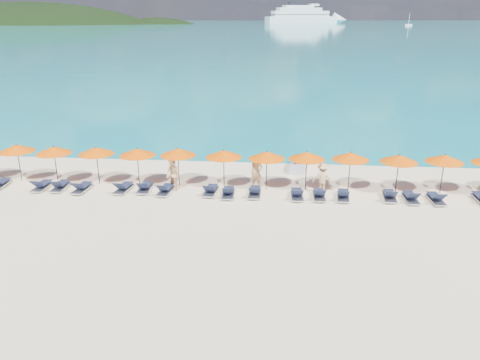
{
  "coord_description": "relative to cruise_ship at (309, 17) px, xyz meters",
  "views": [
    {
      "loc": [
        2.04,
        -20.07,
        9.35
      ],
      "look_at": [
        0.0,
        3.0,
        1.2
      ],
      "focal_mm": 35.0,
      "sensor_mm": 36.0,
      "label": 1
    }
  ],
  "objects": [
    {
      "name": "ground",
      "position": [
        -33.65,
        -619.08,
        -8.13
      ],
      "size": [
        1400.0,
        1400.0,
        0.0
      ],
      "primitive_type": "plane",
      "color": "beige"
    },
    {
      "name": "sea",
      "position": [
        -33.65,
        40.92,
        -8.12
      ],
      "size": [
        1600.0,
        1300.0,
        0.01
      ],
      "primitive_type": "cube",
      "color": "#1FA9B2",
      "rests_on": "ground"
    },
    {
      "name": "headland_main",
      "position": [
        -333.65,
        -79.08,
        -46.13
      ],
      "size": [
        374.0,
        242.0,
        126.5
      ],
      "color": "black",
      "rests_on": "ground"
    },
    {
      "name": "headland_small",
      "position": [
        -183.65,
        -59.08,
        -43.13
      ],
      "size": [
        162.0,
        126.0,
        85.5
      ],
      "color": "black",
      "rests_on": "ground"
    },
    {
      "name": "cruise_ship",
      "position": [
        0.0,
        0.0,
        0.0
      ],
      "size": [
        110.04,
        61.1,
        31.24
      ],
      "rotation": [
        0.0,
        0.0,
        0.41
      ],
      "color": "white",
      "rests_on": "ground"
    },
    {
      "name": "sailboat_near",
      "position": [
        91.14,
        -141.54,
        -6.91
      ],
      "size": [
        6.48,
        2.16,
        11.88
      ],
      "color": "white",
      "rests_on": "ground"
    },
    {
      "name": "jetski",
      "position": [
        -30.38,
        -610.31,
        -7.78
      ],
      "size": [
        1.21,
        2.46,
        0.84
      ],
      "rotation": [
        0.0,
        0.0,
        -0.14
      ],
      "color": "#AFB3CC",
      "rests_on": "ground"
    },
    {
      "name": "beachgoer_a",
      "position": [
        -32.89,
        -614.09,
        -7.16
      ],
      "size": [
        0.83,
        0.7,
        1.94
      ],
      "primitive_type": "imported",
      "rotation": [
        0.0,
        0.0,
        0.39
      ],
      "color": "tan",
      "rests_on": "ground"
    },
    {
      "name": "beachgoer_b",
      "position": [
        -37.55,
        -614.79,
        -7.21
      ],
      "size": [
        1.03,
        0.93,
        1.84
      ],
      "primitive_type": "imported",
      "rotation": [
        0.0,
        0.0,
        -0.59
      ],
      "color": "tan",
      "rests_on": "ground"
    },
    {
      "name": "beachgoer_c",
      "position": [
        -29.21,
        -614.42,
        -7.27
      ],
      "size": [
        1.16,
        0.63,
        1.73
      ],
      "primitive_type": "imported",
      "rotation": [
        0.0,
        0.0,
        3.04
      ],
      "color": "tan",
      "rests_on": "ground"
    },
    {
      "name": "umbrella_1",
      "position": [
        -47.03,
        -613.9,
        -6.11
      ],
      "size": [
        2.1,
        2.1,
        2.28
      ],
      "color": "black",
      "rests_on": "ground"
    },
    {
      "name": "umbrella_2",
      "position": [
        -44.66,
        -614.13,
        -6.11
      ],
      "size": [
        2.1,
        2.1,
        2.28
      ],
      "color": "black",
      "rests_on": "ground"
    },
    {
      "name": "umbrella_3",
      "position": [
        -42.15,
        -614.06,
        -6.11
      ],
      "size": [
        2.1,
        2.1,
        2.28
      ],
      "color": "black",
      "rests_on": "ground"
    },
    {
      "name": "umbrella_4",
      "position": [
        -39.72,
        -614.13,
        -6.11
      ],
      "size": [
        2.1,
        2.1,
        2.28
      ],
      "color": "black",
      "rests_on": "ground"
    },
    {
      "name": "umbrella_5",
      "position": [
        -37.4,
        -613.91,
        -6.11
      ],
      "size": [
        2.1,
        2.1,
        2.28
      ],
      "color": "black",
      "rests_on": "ground"
    },
    {
      "name": "umbrella_6",
      "position": [
        -34.76,
        -614.02,
        -6.11
      ],
      "size": [
        2.1,
        2.1,
        2.28
      ],
      "color": "black",
      "rests_on": "ground"
    },
    {
      "name": "umbrella_7",
      "position": [
        -32.32,
        -614.1,
        -6.11
      ],
      "size": [
        2.1,
        2.1,
        2.28
      ],
      "color": "black",
      "rests_on": "ground"
    },
    {
      "name": "umbrella_8",
      "position": [
        -30.1,
        -613.99,
        -6.11
      ],
      "size": [
        2.1,
        2.1,
        2.28
      ],
      "color": "black",
      "rests_on": "ground"
    },
    {
      "name": "umbrella_9",
      "position": [
        -27.69,
        -613.87,
        -6.11
      ],
      "size": [
        2.1,
        2.1,
        2.28
      ],
      "color": "black",
      "rests_on": "ground"
    },
    {
      "name": "umbrella_10",
      "position": [
        -25.13,
        -614.12,
        -6.11
      ],
      "size": [
        2.1,
        2.1,
        2.28
      ],
      "color": "black",
      "rests_on": "ground"
    },
    {
      "name": "umbrella_11",
      "position": [
        -22.65,
        -613.88,
        -6.11
      ],
      "size": [
        2.1,
        2.1,
        2.28
      ],
      "color": "black",
      "rests_on": "ground"
    },
    {
      "name": "lounger_2",
      "position": [
        -47.62,
        -615.16,
        -7.89
      ],
      "size": [
        0.75,
        1.74,
        0.66
      ],
      "rotation": [
        0.0,
        0.0,
        0.08
      ],
      "color": "silver",
      "rests_on": "ground"
    },
    {
      "name": "lounger_3",
      "position": [
        -45.06,
        -615.27,
        -7.89
      ],
      "size": [
        0.64,
        1.71,
        0.66
      ],
      "rotation": [
        0.0,
        0.0,
        0.01
      ],
      "color": "silver",
      "rests_on": "ground"
    },
    {
      "name": "lounger_4",
      "position": [
        -43.99,
        -615.22,
        -7.89
      ],
      "size": [
        0.73,
        1.74,
        0.66
      ],
      "rotation": [
        0.0,
        0.0,
        0.06
      ],
      "color": "silver",
      "rests_on": "ground"
    },
    {
      "name": "lounger_5",
      "position": [
        -42.65,
        -615.38,
        -7.89
      ],
      "size": [
        0.7,
        1.73,
        0.66
      ],
      "rotation": [
        0.0,
        0.0,
        -0.05
      ],
      "color": "silver",
      "rests_on": "ground"
    },
    {
      "name": "lounger_6",
      "position": [
        -40.31,
        -615.21,
        -7.89
      ],
      "size": [
        0.78,
        1.75,
        0.66
      ],
      "rotation": [
        0.0,
        0.0,
        -0.1
      ],
      "color": "silver",
      "rests_on": "ground"
    },
    {
      "name": "lounger_7",
      "position": [
        -39.13,
        -615.04,
        -7.89
      ],
      "size": [
        0.69,
        1.73,
        0.66
      ],
      "rotation": [
        0.0,
        0.0,
        0.04
      ],
      "color": "silver",
      "rests_on": "ground"
    },
    {
      "name": "lounger_8",
      "position": [
        -37.88,
        -615.31,
        -7.89
      ],
      "size": [
        0.74,
        1.74,
        0.66
      ],
      "rotation": [
        0.0,
        0.0,
        -0.07
      ],
      "color": "silver",
      "rests_on": "ground"
    },
    {
      "name": "lounger_9",
      "position": [
        -35.37,
        -615.16,
        -7.89
      ],
      "size": [
        0.73,
        1.74,
        0.66
      ],
      "rotation": [
        0.0,
        0.0,
        -0.07
      ],
      "color": "silver",
      "rests_on": "ground"
    },
    {
      "name": "lounger_10",
      "position": [
        -34.36,
        -615.42,
        -7.89
      ],
      "size": [
        0.7,
        1.73,
        0.66
      ],
      "rotation": [
        0.0,
        0.0,
        0.05
      ],
      "color": "silver",
      "rests_on": "ground"
    },
    {
      "name": "lounger_11",
      "position": [
        -32.92,
        -615.23,
        -7.89
      ],
      "size": [
        0.63,
        1.7,
        0.66
      ],
      "rotation": [
        0.0,
        0.0,
        -0.01
      ],
      "color": "silver",
      "rests_on": "ground"
    },
    {
      "name": "lounger_12",
      "position": [
        -30.61,
        -615.36,
        -7.89
      ],
      "size": [
        0.67,
        1.72,
        0.66
      ],
      "rotation": [
        0.0,
        0.0,
        0.03
      ],
      "color": "silver",
      "rests_on": "ground"
    },
    {
      "name": "lounger_13",
      "position": [
        -29.41,
        -615.3,
        -7.89
      ],
      "size": [
        0.64,
        1.71,
        0.66
      ],
      "rotation": [
        0.0,
        0.0,
        -0.01
      ],
      "color": "silver",
      "rests_on": "ground"
    },
    {
      "name": "lounger_14",
      "position": [
        -28.14,
        -615.3,
        -7.89
      ],
      "size": [
        0.79,
        1.75,
        0.66
      ],
      "rotation": [
        0.0,
        0.0,
        -0.1
      ],
      "color": "silver",
      "rests_on": "ground"
    },
    {
      "name": "lounger_15",
      "position": [
        -25.66,
        -615.15,
        -7.89
      ],
      "size": [
        0.76,
        1.75,
        0.66
      ],
      "rotation": [
        0.0,
        0.0,
        -0.09
      ],
      "color": "silver",
      "rests_on": "ground"
    },
    {
      "name": "lounger_16",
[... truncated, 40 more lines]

